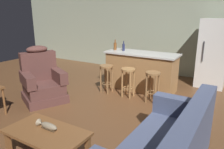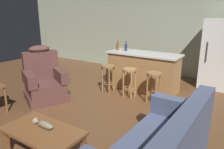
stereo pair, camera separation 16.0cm
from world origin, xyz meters
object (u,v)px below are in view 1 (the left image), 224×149
Objects in this scene: bar_stool_right at (153,81)px; coffee_table at (47,135)px; fish_figurine at (47,126)px; bar_stool_left at (106,74)px; recliner_near_lamp at (42,82)px; bottle_short_amber at (124,47)px; bottle_tall_green at (115,46)px; refrigerator at (213,53)px; bar_stool_middle at (128,77)px; kitchen_island at (141,71)px.

coffee_table is at bearing -100.43° from bar_stool_right.
bar_stool_left is at bearing 105.07° from fish_figurine.
bar_stool_left and bar_stool_right have the same top height.
bottle_short_amber is (1.07, 1.79, 0.62)m from recliner_near_lamp.
bottle_tall_green is at bearing 179.52° from bottle_short_amber.
bottle_short_amber is (-1.99, -1.19, 0.16)m from refrigerator.
bar_stool_left and bar_stool_middle have the same top height.
recliner_near_lamp is 1.76× the size of bar_stool_left.
bottle_short_amber is at bearing 85.59° from recliner_near_lamp.
refrigerator is (3.06, 2.98, 0.46)m from recliner_near_lamp.
coffee_table is at bearing -87.31° from bar_stool_middle.
bottle_tall_green is at bearing 154.01° from bar_stool_right.
bar_stool_middle reaches higher than coffee_table.
refrigerator reaches higher than bar_stool_right.
kitchen_island is at bearing 74.78° from recliner_near_lamp.
bar_stool_right is at bearing 0.00° from bar_stool_middle.
bottle_short_amber is (-0.51, 0.01, 0.57)m from kitchen_island.
fish_figurine is at bearing -80.02° from bottle_short_amber.
bar_stool_middle is (-0.08, 2.51, 0.01)m from fish_figurine.
recliner_near_lamp is at bearing -131.64° from kitchen_island.
refrigerator is 2.32m from bottle_short_amber.
bottle_tall_green is (0.82, 1.79, 0.63)m from recliner_near_lamp.
recliner_near_lamp reaches higher than kitchen_island.
fish_figurine is at bearing -101.50° from bar_stool_right.
bar_stool_right is (0.51, 2.51, 0.01)m from fish_figurine.
bar_stool_right is 1.58m from bottle_tall_green.
coffee_table is at bearing -74.45° from bar_stool_left.
bottle_tall_green reaches higher than bar_stool_left.
bar_stool_right is 0.39× the size of refrigerator.
bar_stool_left is 2.82m from refrigerator.
bar_stool_left is 1.00× the size of bar_stool_middle.
recliner_near_lamp is 2.43m from bar_stool_right.
recliner_near_lamp is at bearing -143.27° from bar_stool_middle.
bar_stool_left is at bearing 180.00° from bar_stool_right.
recliner_near_lamp is 2.07m from bottle_tall_green.
kitchen_island reaches higher than bar_stool_left.
coffee_table is 1.62× the size of bar_stool_right.
fish_figurine is at bearing -108.25° from refrigerator.
bar_stool_left is at bearing -139.05° from refrigerator.
recliner_near_lamp is at bearing -120.83° from bottle_short_amber.
bottle_short_amber is at bearing 178.80° from kitchen_island.
fish_figurine is 2.60m from bar_stool_left.
bottle_tall_green reaches higher than fish_figurine.
bar_stool_middle is 2.41m from refrigerator.
kitchen_island is 2.65× the size of bar_stool_middle.
fish_figurine is 0.28× the size of recliner_near_lamp.
fish_figurine is 0.50× the size of bar_stool_right.
bar_stool_middle is at bearing 63.15° from recliner_near_lamp.
bottle_short_amber is (0.12, 0.64, 0.57)m from bar_stool_left.
bottle_short_amber reaches higher than bar_stool_left.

